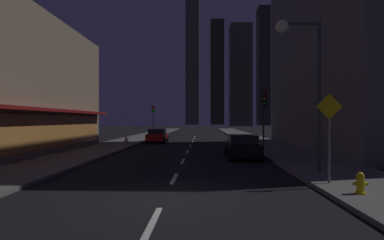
% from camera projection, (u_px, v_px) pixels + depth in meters
% --- Properties ---
extents(ground_plane, '(78.00, 136.00, 0.10)m').
position_uv_depth(ground_plane, '(194.00, 138.00, 40.99)').
color(ground_plane, black).
extents(sidewalk_right, '(4.00, 76.00, 0.15)m').
position_uv_depth(sidewalk_right, '(246.00, 137.00, 40.74)').
color(sidewalk_right, '#605E59').
rests_on(sidewalk_right, ground).
extents(sidewalk_left, '(4.00, 76.00, 0.15)m').
position_uv_depth(sidewalk_left, '(143.00, 137.00, 41.25)').
color(sidewalk_left, '#605E59').
rests_on(sidewalk_left, ground).
extents(lane_marking_center, '(0.16, 38.60, 0.01)m').
position_uv_depth(lane_marking_center, '(189.00, 148.00, 25.20)').
color(lane_marking_center, silver).
rests_on(lane_marking_center, ground).
extents(building_apartment_right, '(11.00, 20.00, 20.92)m').
position_uv_depth(building_apartment_right, '(368.00, 20.00, 24.47)').
color(building_apartment_right, slate).
rests_on(building_apartment_right, ground).
extents(skyscraper_distant_tall, '(6.54, 5.63, 67.36)m').
position_uv_depth(skyscraper_distant_tall, '(192.00, 57.00, 150.41)').
color(skyscraper_distant_tall, brown).
rests_on(skyscraper_distant_tall, ground).
extents(skyscraper_distant_mid, '(6.92, 5.20, 54.38)m').
position_uv_depth(skyscraper_distant_mid, '(217.00, 72.00, 157.31)').
color(skyscraper_distant_mid, '#2E2C23').
rests_on(skyscraper_distant_mid, ground).
extents(skyscraper_distant_short, '(8.30, 7.48, 39.69)m').
position_uv_depth(skyscraper_distant_short, '(241.00, 76.00, 118.91)').
color(skyscraper_distant_short, '#464335').
rests_on(skyscraper_distant_short, ground).
extents(skyscraper_distant_slender, '(5.11, 7.56, 52.96)m').
position_uv_depth(skyscraper_distant_slender, '(263.00, 67.00, 136.28)').
color(skyscraper_distant_slender, '#302D24').
rests_on(skyscraper_distant_slender, ground).
extents(car_parked_near, '(1.98, 4.24, 1.45)m').
position_uv_depth(car_parked_near, '(242.00, 146.00, 18.69)').
color(car_parked_near, black).
rests_on(car_parked_near, ground).
extents(car_parked_far, '(1.98, 4.24, 1.45)m').
position_uv_depth(car_parked_far, '(158.00, 136.00, 31.62)').
color(car_parked_far, '#B21919').
rests_on(car_parked_far, ground).
extents(fire_hydrant_yellow_near, '(0.42, 0.30, 0.65)m').
position_uv_depth(fire_hydrant_yellow_near, '(360.00, 184.00, 9.09)').
color(fire_hydrant_yellow_near, yellow).
rests_on(fire_hydrant_yellow_near, sidewalk_right).
extents(fire_hydrant_far_left, '(0.42, 0.30, 0.65)m').
position_uv_depth(fire_hydrant_far_left, '(126.00, 141.00, 27.78)').
color(fire_hydrant_far_left, '#B2B2B2').
rests_on(fire_hydrant_far_left, sidewalk_left).
extents(traffic_light_near_right, '(0.32, 0.48, 4.20)m').
position_uv_depth(traffic_light_near_right, '(264.00, 108.00, 21.54)').
color(traffic_light_near_right, '#2D2D2D').
rests_on(traffic_light_near_right, sidewalk_right).
extents(traffic_light_far_left, '(0.32, 0.48, 4.20)m').
position_uv_depth(traffic_light_far_left, '(153.00, 114.00, 40.47)').
color(traffic_light_far_left, '#2D2D2D').
rests_on(traffic_light_far_left, sidewalk_left).
extents(street_lamp_right, '(1.96, 0.56, 6.58)m').
position_uv_depth(street_lamp_right, '(300.00, 58.00, 13.12)').
color(street_lamp_right, '#38383D').
rests_on(street_lamp_right, sidewalk_right).
extents(pedestrian_crossing_sign, '(0.91, 0.08, 3.15)m').
position_uv_depth(pedestrian_crossing_sign, '(329.00, 130.00, 10.62)').
color(pedestrian_crossing_sign, slate).
rests_on(pedestrian_crossing_sign, sidewalk_right).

